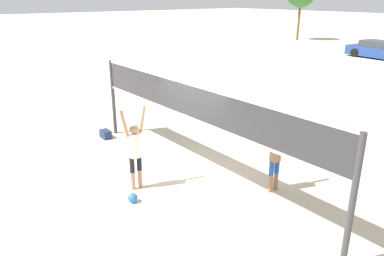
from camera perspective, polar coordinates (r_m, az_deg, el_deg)
name	(u,v)px	position (r m, az deg, el deg)	size (l,w,h in m)	color
ground_plane	(192,178)	(9.90, 0.00, -7.59)	(200.00, 200.00, 0.00)	beige
volleyball_net	(192,110)	(9.20, 0.00, 2.73)	(8.74, 0.12, 2.52)	#38383D
player_spiker	(135,147)	(9.04, -8.72, -2.92)	(0.28, 0.70, 2.08)	tan
player_blocker	(276,152)	(9.06, 12.61, -3.53)	(0.28, 0.68, 1.98)	#8C664C
volleyball	(133,198)	(8.87, -9.02, -10.46)	(0.23, 0.23, 0.23)	blue
gear_bag	(106,134)	(12.84, -13.03, -0.92)	(0.41, 0.26, 0.27)	navy
parked_car_near	(378,50)	(32.12, 26.54, 10.54)	(4.83, 2.17, 1.32)	navy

